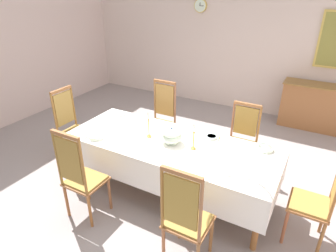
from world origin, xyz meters
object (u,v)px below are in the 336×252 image
(chair_head_east, at_px, (319,197))
(mounted_clock, at_px, (200,6))
(sideboard, at_px, (319,107))
(bowl_far_left, at_px, (265,148))
(chair_south_a, at_px, (80,175))
(candlestick_west, at_px, (149,127))
(bowl_far_right, at_px, (121,114))
(chair_north_b, at_px, (241,139))
(candlestick_east, at_px, (194,139))
(bowl_near_right, at_px, (212,137))
(chair_head_west, at_px, (72,125))
(spoon_primary, at_px, (90,135))
(chair_north_a, at_px, (161,117))
(dining_table, at_px, (170,147))
(chair_south_b, at_px, (186,217))
(bowl_near_left, at_px, (96,136))
(spoon_secondary, at_px, (219,139))
(soup_tureen, at_px, (172,135))

(chair_head_east, xyz_separation_m, mounted_clock, (-2.92, 3.40, 1.58))
(sideboard, bearing_deg, bowl_far_left, 80.04)
(chair_south_a, height_order, candlestick_west, chair_south_a)
(bowl_far_right, bearing_deg, chair_north_b, 17.11)
(candlestick_east, distance_m, bowl_near_right, 0.40)
(chair_head_west, height_order, chair_head_east, chair_head_east)
(spoon_primary, bearing_deg, bowl_far_right, 87.58)
(chair_head_east, bearing_deg, bowl_far_right, 82.40)
(bowl_far_left, bearing_deg, chair_head_east, -31.07)
(chair_south_a, height_order, chair_north_a, chair_south_a)
(dining_table, relative_size, chair_south_b, 2.28)
(bowl_near_left, relative_size, spoon_primary, 1.12)
(chair_head_east, height_order, bowl_far_left, chair_head_east)
(sideboard, bearing_deg, bowl_far_right, 45.84)
(chair_north_a, xyz_separation_m, chair_north_b, (1.38, -0.01, -0.04))
(chair_north_a, distance_m, bowl_near_left, 1.35)
(chair_north_b, relative_size, spoon_secondary, 6.18)
(chair_north_a, distance_m, spoon_primary, 1.36)
(bowl_near_left, distance_m, spoon_primary, 0.14)
(chair_head_west, height_order, sideboard, chair_head_west)
(bowl_near_left, height_order, bowl_far_right, bowl_near_left)
(chair_south_b, relative_size, bowl_far_left, 6.08)
(chair_south_b, bearing_deg, dining_table, 126.22)
(chair_head_east, xyz_separation_m, candlestick_east, (-1.47, 0.00, 0.31))
(spoon_primary, xyz_separation_m, mounted_clock, (-0.07, 3.75, 1.41))
(dining_table, bearing_deg, chair_head_west, 180.00)
(chair_head_east, bearing_deg, spoon_primary, 97.04)
(chair_south_a, height_order, chair_north_b, chair_south_a)
(dining_table, xyz_separation_m, chair_south_a, (-0.69, -0.94, -0.09))
(bowl_near_left, bearing_deg, spoon_secondary, 28.31)
(candlestick_west, relative_size, bowl_far_left, 1.84)
(candlestick_east, relative_size, spoon_primary, 1.94)
(dining_table, height_order, bowl_far_left, bowl_far_left)
(dining_table, distance_m, chair_north_b, 1.17)
(chair_south_a, distance_m, chair_head_east, 2.66)
(chair_north_a, distance_m, soup_tureen, 1.21)
(spoon_secondary, bearing_deg, soup_tureen, -150.84)
(spoon_primary, bearing_deg, chair_head_east, 1.49)
(soup_tureen, bearing_deg, chair_south_b, -54.48)
(chair_south_a, height_order, mounted_clock, mounted_clock)
(dining_table, relative_size, candlestick_east, 8.01)
(chair_head_east, xyz_separation_m, bowl_near_left, (-2.72, -0.38, 0.19))
(spoon_secondary, bearing_deg, chair_north_a, 146.61)
(dining_table, relative_size, bowl_near_left, 13.84)
(chair_north_b, xyz_separation_m, spoon_primary, (-1.74, -1.29, 0.22))
(chair_head_east, xyz_separation_m, bowl_far_right, (-2.89, 0.39, 0.18))
(dining_table, height_order, bowl_near_right, bowl_near_right)
(bowl_near_right, bearing_deg, spoon_primary, -153.88)
(chair_head_east, relative_size, bowl_near_right, 8.50)
(chair_south_b, bearing_deg, candlestick_west, 137.19)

